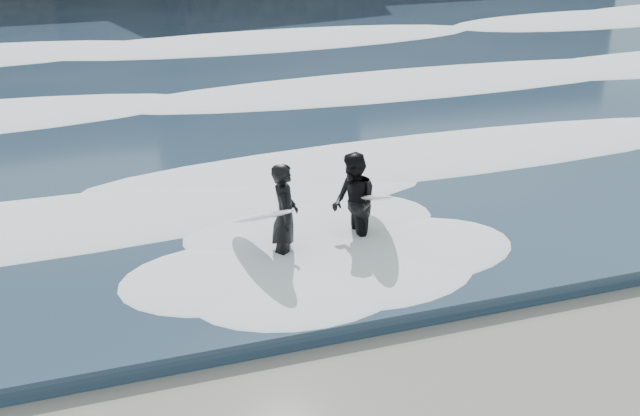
{
  "coord_description": "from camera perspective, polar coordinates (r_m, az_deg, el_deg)",
  "views": [
    {
      "loc": [
        -4.09,
        -6.52,
        6.44
      ],
      "look_at": [
        0.21,
        5.79,
        1.0
      ],
      "focal_mm": 45.0,
      "sensor_mm": 36.0,
      "label": 1
    }
  ],
  "objects": [
    {
      "name": "foam_far",
      "position": [
        32.34,
        -11.91,
        11.51
      ],
      "size": [
        60.0,
        4.8,
        0.3
      ],
      "primitive_type": "ellipsoid",
      "color": "white",
      "rests_on": "sea"
    },
    {
      "name": "surfer_right",
      "position": [
        14.45,
        2.57,
        0.32
      ],
      "size": [
        1.37,
        2.15,
        1.9
      ],
      "color": "black",
      "rests_on": "ground"
    },
    {
      "name": "sea",
      "position": [
        36.3,
        -12.8,
        12.13
      ],
      "size": [
        90.0,
        52.0,
        0.3
      ],
      "primitive_type": "cube",
      "color": "#213449",
      "rests_on": "ground"
    },
    {
      "name": "foam_near",
      "position": [
        17.15,
        -4.21,
        1.97
      ],
      "size": [
        60.0,
        3.2,
        0.2
      ],
      "primitive_type": "ellipsoid",
      "color": "white",
      "rests_on": "sea"
    },
    {
      "name": "foam_mid",
      "position": [
        23.67,
        -8.75,
        7.65
      ],
      "size": [
        60.0,
        4.0,
        0.24
      ],
      "primitive_type": "ellipsoid",
      "color": "white",
      "rests_on": "sea"
    },
    {
      "name": "surfer_left",
      "position": [
        13.86,
        -2.8,
        -0.61
      ],
      "size": [
        1.25,
        2.08,
        1.93
      ],
      "color": "black",
      "rests_on": "ground"
    }
  ]
}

